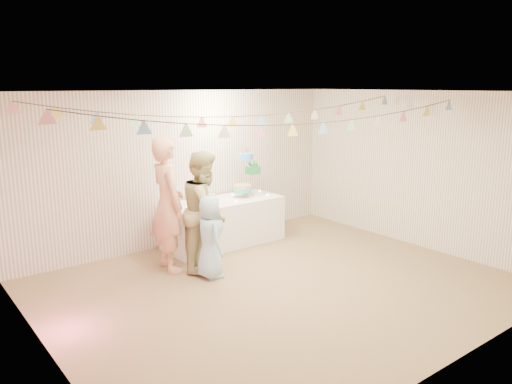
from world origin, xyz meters
TOP-DOWN VIEW (x-y plane):
  - floor at (0.00, 0.00)m, footprint 6.00×6.00m
  - ceiling at (0.00, 0.00)m, footprint 6.00×6.00m
  - back_wall at (0.00, 2.50)m, footprint 6.00×6.00m
  - front_wall at (0.00, -2.50)m, footprint 6.00×6.00m
  - left_wall at (-3.00, 0.00)m, footprint 5.00×5.00m
  - right_wall at (3.00, 0.00)m, footprint 5.00×5.00m
  - table at (0.44, 2.01)m, footprint 2.05×0.82m
  - cake_stand at (0.99, 2.06)m, footprint 0.70×0.41m
  - cake_bottom at (0.84, 2.00)m, footprint 0.31×0.31m
  - cake_middle at (1.17, 2.15)m, footprint 0.27×0.27m
  - cake_top_tier at (0.93, 2.03)m, footprint 0.25×0.25m
  - platter at (-0.20, 1.96)m, footprint 0.32×0.32m
  - posy at (0.24, 2.06)m, footprint 0.12×0.12m
  - person_adult_a at (-0.88, 1.50)m, footprint 0.55×0.77m
  - person_adult_b at (-0.43, 1.21)m, footprint 1.08×1.08m
  - person_child at (-0.56, 0.87)m, footprint 0.48×0.64m
  - bunting_back at (0.00, 1.10)m, footprint 5.60×1.10m
  - bunting_front at (0.00, -0.20)m, footprint 5.60×0.90m
  - tealight_0 at (-0.36, 1.86)m, footprint 0.04×0.04m
  - tealight_1 at (0.09, 2.19)m, footprint 0.04×0.04m
  - tealight_2 at (0.54, 1.79)m, footprint 0.04×0.04m
  - tealight_3 at (0.79, 2.23)m, footprint 0.04×0.04m
  - tealight_4 at (1.26, 1.83)m, footprint 0.04×0.04m
  - tealight_5 at (1.34, 2.16)m, footprint 0.04×0.04m

SIDE VIEW (x-z plane):
  - floor at x=0.00m, z-range 0.00..0.00m
  - table at x=0.44m, z-range 0.00..0.77m
  - person_child at x=-0.56m, z-range 0.00..1.18m
  - platter at x=-0.20m, z-range 0.75..0.77m
  - tealight_0 at x=-0.36m, z-range 0.77..0.80m
  - tealight_1 at x=0.09m, z-range 0.77..0.80m
  - tealight_2 at x=0.54m, z-range 0.77..0.80m
  - tealight_3 at x=0.79m, z-range 0.77..0.80m
  - tealight_4 at x=1.26m, z-range 0.77..0.80m
  - tealight_5 at x=1.34m, z-range 0.77..0.80m
  - posy at x=0.24m, z-range 0.75..0.89m
  - cake_bottom at x=0.84m, z-range 0.76..0.91m
  - person_adult_b at x=-0.43m, z-range 0.00..1.77m
  - person_adult_a at x=-0.88m, z-range 0.00..1.98m
  - cake_middle at x=1.17m, z-range 1.00..1.22m
  - cake_stand at x=0.99m, z-range 0.75..1.54m
  - back_wall at x=0.00m, z-range 1.30..1.30m
  - front_wall at x=0.00m, z-range 1.30..1.30m
  - left_wall at x=-3.00m, z-range 1.30..1.30m
  - right_wall at x=3.00m, z-range 1.30..1.30m
  - cake_top_tier at x=0.93m, z-range 1.28..1.47m
  - bunting_front at x=0.00m, z-range 2.14..2.50m
  - bunting_back at x=0.00m, z-range 2.15..2.55m
  - ceiling at x=0.00m, z-range 2.60..2.60m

